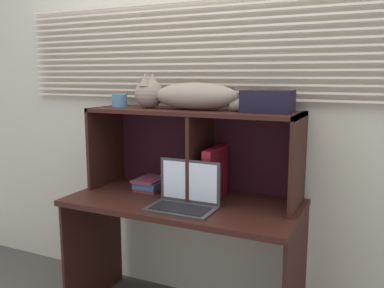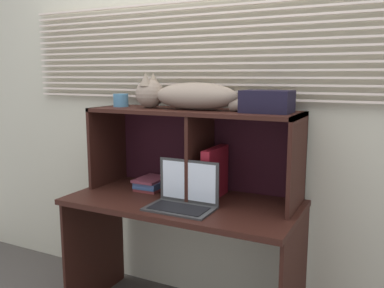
{
  "view_description": "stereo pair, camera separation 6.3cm",
  "coord_description": "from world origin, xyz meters",
  "px_view_note": "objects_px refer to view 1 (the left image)",
  "views": [
    {
      "loc": [
        0.96,
        -1.74,
        1.41
      ],
      "look_at": [
        0.0,
        0.32,
        1.03
      ],
      "focal_mm": 38.3,
      "sensor_mm": 36.0,
      "label": 1
    },
    {
      "loc": [
        1.01,
        -1.71,
        1.41
      ],
      "look_at": [
        0.0,
        0.32,
        1.03
      ],
      "focal_mm": 38.3,
      "sensor_mm": 36.0,
      "label": 2
    }
  ],
  "objects_px": {
    "small_basket": "(120,100)",
    "storage_box": "(268,101)",
    "cat": "(186,95)",
    "book_stack": "(151,184)",
    "binder_upright": "(215,173)",
    "laptop": "(185,197)"
  },
  "relations": [
    {
      "from": "cat",
      "to": "laptop",
      "type": "height_order",
      "value": "cat"
    },
    {
      "from": "binder_upright",
      "to": "storage_box",
      "type": "distance_m",
      "value": 0.49
    },
    {
      "from": "binder_upright",
      "to": "book_stack",
      "type": "bearing_deg",
      "value": -179.62
    },
    {
      "from": "book_stack",
      "to": "small_basket",
      "type": "xyz_separation_m",
      "value": [
        -0.21,
        0.0,
        0.49
      ]
    },
    {
      "from": "laptop",
      "to": "storage_box",
      "type": "relative_size",
      "value": 1.38
    },
    {
      "from": "laptop",
      "to": "storage_box",
      "type": "distance_m",
      "value": 0.65
    },
    {
      "from": "cat",
      "to": "small_basket",
      "type": "xyz_separation_m",
      "value": [
        -0.44,
        0.0,
        -0.04
      ]
    },
    {
      "from": "small_basket",
      "to": "binder_upright",
      "type": "bearing_deg",
      "value": 0.0
    },
    {
      "from": "cat",
      "to": "small_basket",
      "type": "relative_size",
      "value": 9.4
    },
    {
      "from": "small_basket",
      "to": "storage_box",
      "type": "xyz_separation_m",
      "value": [
        0.91,
        0.0,
        0.02
      ]
    },
    {
      "from": "cat",
      "to": "binder_upright",
      "type": "bearing_deg",
      "value": 0.0
    },
    {
      "from": "binder_upright",
      "to": "storage_box",
      "type": "xyz_separation_m",
      "value": [
        0.28,
        0.0,
        0.4
      ]
    },
    {
      "from": "small_basket",
      "to": "storage_box",
      "type": "relative_size",
      "value": 0.36
    },
    {
      "from": "book_stack",
      "to": "binder_upright",
      "type": "bearing_deg",
      "value": 0.38
    },
    {
      "from": "laptop",
      "to": "binder_upright",
      "type": "distance_m",
      "value": 0.26
    },
    {
      "from": "binder_upright",
      "to": "cat",
      "type": "bearing_deg",
      "value": -180.0
    },
    {
      "from": "laptop",
      "to": "small_basket",
      "type": "xyz_separation_m",
      "value": [
        -0.55,
        0.23,
        0.47
      ]
    },
    {
      "from": "small_basket",
      "to": "storage_box",
      "type": "height_order",
      "value": "storage_box"
    },
    {
      "from": "laptop",
      "to": "cat",
      "type": "bearing_deg",
      "value": 113.97
    },
    {
      "from": "cat",
      "to": "small_basket",
      "type": "height_order",
      "value": "cat"
    },
    {
      "from": "laptop",
      "to": "book_stack",
      "type": "xyz_separation_m",
      "value": [
        -0.33,
        0.23,
        -0.02
      ]
    },
    {
      "from": "cat",
      "to": "binder_upright",
      "type": "height_order",
      "value": "cat"
    }
  ]
}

